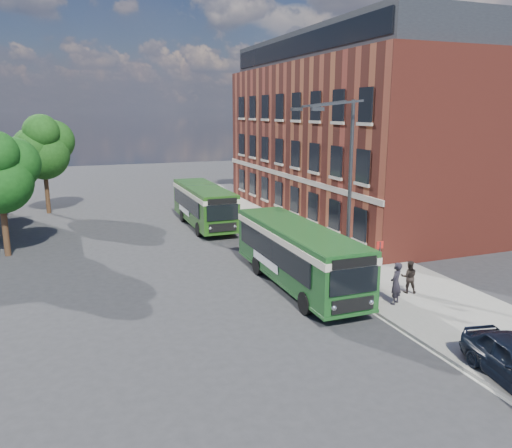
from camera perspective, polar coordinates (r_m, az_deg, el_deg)
name	(u,v)px	position (r m, az deg, el deg)	size (l,w,h in m)	color
ground	(238,279)	(25.88, -2.06, -6.31)	(120.00, 120.00, 0.00)	#2C2C2F
pavement	(295,232)	(35.52, 4.49, -0.91)	(6.00, 48.00, 0.15)	gray
kerb_line	(255,237)	(34.38, -0.12, -1.45)	(0.12, 48.00, 0.01)	beige
brick_office	(354,130)	(41.41, 11.19, 10.49)	(12.10, 26.00, 14.20)	maroon
street_lamp	(344,188)	(24.94, 9.97, 4.12)	(2.96, 2.38, 9.00)	#36383B
bus_stop_sign	(379,262)	(24.25, 13.88, -4.26)	(0.35, 0.08, 2.52)	#36383B
bus_front	(297,250)	(24.41, 4.75, -3.03)	(2.65, 10.51, 3.02)	#1A4C1C
bus_rear	(204,202)	(37.36, -6.00, 2.50)	(2.65, 9.79, 3.02)	#214D15
pedestrian_a	(396,283)	(22.81, 15.69, -6.55)	(0.69, 0.46, 1.90)	black
pedestrian_b	(409,277)	(24.40, 17.08, -5.79)	(0.76, 0.59, 1.55)	black
tree_left	(0,172)	(32.47, -27.24, 5.32)	(4.40, 4.18, 7.43)	#392115
tree_right	(44,147)	(45.04, -23.10, 8.13)	(4.88, 4.64, 8.24)	#392115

